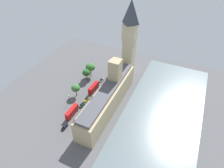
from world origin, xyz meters
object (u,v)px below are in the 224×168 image
car_yellow_cab_under_trees (87,99)px  plane_tree_midblock (76,88)px  double_decker_bus_by_river_gate (72,112)px  plane_tree_near_tower (90,67)px  car_black_trailing (65,127)px  double_decker_bus_far_end (94,88)px  parliament_building (109,96)px  clock_tower (129,40)px  car_silver_corner (101,80)px  car_dark_green_opposite_hall (82,105)px  pedestrian_kerbside (109,84)px  street_lamp_slot_10 (69,98)px  plane_tree_leading (86,73)px

car_yellow_cab_under_trees → plane_tree_midblock: size_ratio=0.52×
double_decker_bus_by_river_gate → plane_tree_near_tower: (8.81, -38.56, 5.19)m
car_yellow_cab_under_trees → car_black_trailing: same height
double_decker_bus_far_end → car_black_trailing: (-0.39, 34.41, -1.75)m
double_decker_bus_by_river_gate → car_black_trailing: 10.18m
car_yellow_cab_under_trees → car_black_trailing: bearing=95.0°
parliament_building → double_decker_bus_by_river_gate: 23.40m
clock_tower → car_silver_corner: 34.62m
car_dark_green_opposite_hall → plane_tree_midblock: 12.09m
car_silver_corner → car_dark_green_opposite_hall: size_ratio=1.05×
pedestrian_kerbside → street_lamp_slot_10: 30.98m
double_decker_bus_far_end → plane_tree_midblock: plane_tree_midblock is taller
pedestrian_kerbside → plane_tree_midblock: 24.70m
car_dark_green_opposite_hall → parliament_building: bearing=-151.1°
car_black_trailing → plane_tree_midblock: plane_tree_midblock is taller
car_yellow_cab_under_trees → double_decker_bus_far_end: bearing=-83.4°
car_dark_green_opposite_hall → car_black_trailing: size_ratio=0.93×
car_silver_corner → plane_tree_near_tower: 12.33m
parliament_building → car_dark_green_opposite_hall: bearing=24.1°
car_yellow_cab_under_trees → car_black_trailing: (-0.08, 24.22, -0.00)m
car_black_trailing → double_decker_bus_by_river_gate: bearing=-79.9°
parliament_building → pedestrian_kerbside: 22.66m
plane_tree_midblock → plane_tree_near_tower: 23.18m
clock_tower → plane_tree_leading: clock_tower is taller
double_decker_bus_by_river_gate → street_lamp_slot_10: size_ratio=1.62×
parliament_building → double_decker_bus_far_end: size_ratio=5.64×
plane_tree_near_tower → double_decker_bus_by_river_gate: bearing=102.9°
street_lamp_slot_10 → plane_tree_near_tower: bearing=-86.6°
clock_tower → street_lamp_slot_10: bearing=62.3°
parliament_building → car_silver_corner: bearing=-53.2°
plane_tree_midblock → double_decker_bus_by_river_gate: bearing=113.7°
double_decker_bus_by_river_gate → parliament_building: bearing=42.7°
car_black_trailing → double_decker_bus_far_end: bearing=-88.3°
plane_tree_near_tower → street_lamp_slot_10: bearing=93.4°
car_yellow_cab_under_trees → street_lamp_slot_10: street_lamp_slot_10 is taller
plane_tree_midblock → street_lamp_slot_10: 8.05m
double_decker_bus_far_end → car_black_trailing: double_decker_bus_far_end is taller
clock_tower → plane_tree_midblock: (22.39, 35.17, -22.41)m
plane_tree_near_tower → street_lamp_slot_10: (-1.83, 30.87, -3.31)m
parliament_building → street_lamp_slot_10: bearing=18.2°
double_decker_bus_far_end → car_dark_green_opposite_hall: size_ratio=2.50×
pedestrian_kerbside → plane_tree_leading: size_ratio=0.18×
street_lamp_slot_10 → double_decker_bus_by_river_gate: bearing=132.2°
parliament_building → pedestrian_kerbside: (9.15, -19.35, -7.45)m
plane_tree_near_tower → street_lamp_slot_10: plane_tree_near_tower is taller
clock_tower → plane_tree_midblock: clock_tower is taller
car_silver_corner → pedestrian_kerbside: 6.57m
car_black_trailing → plane_tree_leading: plane_tree_leading is taller
plane_tree_midblock → car_dark_green_opposite_hall: bearing=140.4°
car_yellow_cab_under_trees → plane_tree_near_tower: size_ratio=0.43×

